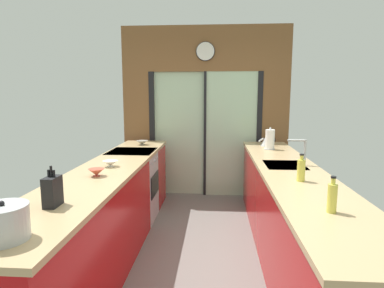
% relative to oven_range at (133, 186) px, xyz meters
% --- Properties ---
extents(ground_plane, '(5.04, 7.60, 0.02)m').
position_rel_oven_range_xyz_m(ground_plane, '(0.91, -0.65, -0.47)').
color(ground_plane, slate).
extents(back_wall_unit, '(2.64, 0.12, 2.70)m').
position_rel_oven_range_xyz_m(back_wall_unit, '(0.91, 1.15, 1.07)').
color(back_wall_unit, brown).
rests_on(back_wall_unit, ground_plane).
extents(left_counter_run, '(0.62, 3.80, 0.92)m').
position_rel_oven_range_xyz_m(left_counter_run, '(-0.00, -1.12, 0.01)').
color(left_counter_run, '#AD0C0F').
rests_on(left_counter_run, ground_plane).
extents(right_counter_run, '(0.62, 3.80, 0.92)m').
position_rel_oven_range_xyz_m(right_counter_run, '(1.82, -0.95, 0.01)').
color(right_counter_run, '#AD0C0F').
rests_on(right_counter_run, ground_plane).
extents(sink_faucet, '(0.19, 0.02, 0.27)m').
position_rel_oven_range_xyz_m(sink_faucet, '(1.97, -0.70, 0.64)').
color(sink_faucet, '#B7BABC').
rests_on(sink_faucet, right_counter_run).
extents(oven_range, '(0.60, 0.60, 0.92)m').
position_rel_oven_range_xyz_m(oven_range, '(0.00, 0.00, 0.00)').
color(oven_range, '#B7BABC').
rests_on(oven_range, ground_plane).
extents(mixing_bowl_near, '(0.14, 0.14, 0.07)m').
position_rel_oven_range_xyz_m(mixing_bowl_near, '(0.02, -1.31, 0.50)').
color(mixing_bowl_near, '#BC4C38').
rests_on(mixing_bowl_near, left_counter_run).
extents(mixing_bowl_mid, '(0.15, 0.15, 0.06)m').
position_rel_oven_range_xyz_m(mixing_bowl_mid, '(0.02, -0.92, 0.50)').
color(mixing_bowl_mid, silver).
rests_on(mixing_bowl_mid, left_counter_run).
extents(mixing_bowl_far, '(0.18, 0.18, 0.06)m').
position_rel_oven_range_xyz_m(mixing_bowl_far, '(0.02, 0.52, 0.50)').
color(mixing_bowl_far, gray).
rests_on(mixing_bowl_far, left_counter_run).
extents(knife_block, '(0.08, 0.14, 0.27)m').
position_rel_oven_range_xyz_m(knife_block, '(0.02, -2.10, 0.57)').
color(knife_block, black).
rests_on(knife_block, left_counter_run).
extents(stock_pot, '(0.25, 0.25, 0.20)m').
position_rel_oven_range_xyz_m(stock_pot, '(0.02, -2.60, 0.55)').
color(stock_pot, '#B7BABC').
rests_on(stock_pot, left_counter_run).
extents(kettle, '(0.24, 0.16, 0.18)m').
position_rel_oven_range_xyz_m(kettle, '(1.80, 0.55, 0.54)').
color(kettle, '#B7BABC').
rests_on(kettle, right_counter_run).
extents(soap_bottle_near, '(0.06, 0.06, 0.23)m').
position_rel_oven_range_xyz_m(soap_bottle_near, '(1.80, -2.08, 0.56)').
color(soap_bottle_near, '#D1CC4C').
rests_on(soap_bottle_near, right_counter_run).
extents(soap_bottle_far, '(0.07, 0.07, 0.23)m').
position_rel_oven_range_xyz_m(soap_bottle_far, '(1.80, -1.34, 0.56)').
color(soap_bottle_far, '#D1CC4C').
rests_on(soap_bottle_far, right_counter_run).
extents(paper_towel_roll, '(0.14, 0.14, 0.29)m').
position_rel_oven_range_xyz_m(paper_towel_roll, '(1.80, 0.26, 0.60)').
color(paper_towel_roll, '#B7BABC').
rests_on(paper_towel_roll, right_counter_run).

